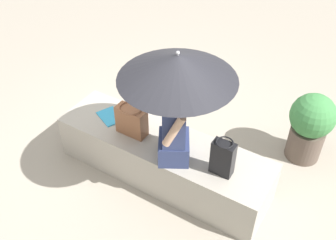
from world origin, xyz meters
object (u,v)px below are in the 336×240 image
at_px(tote_bag_canvas, 223,158).
at_px(magazine, 110,116).
at_px(handbag_black, 132,120).
at_px(parasol, 178,67).
at_px(planter_far, 310,125).
at_px(person_seated, 174,124).

height_order(tote_bag_canvas, magazine, tote_bag_canvas).
relative_size(handbag_black, magazine, 1.16).
relative_size(parasol, handbag_black, 3.47).
xyz_separation_m(parasol, planter_far, (0.94, 1.18, -1.03)).
height_order(handbag_black, magazine, handbag_black).
relative_size(person_seated, tote_bag_canvas, 2.44).
bearing_deg(handbag_black, person_seated, -6.63).
xyz_separation_m(handbag_black, tote_bag_canvas, (0.99, -0.01, 0.02)).
relative_size(handbag_black, planter_far, 0.40).
bearing_deg(parasol, person_seated, -167.32).
height_order(parasol, magazine, parasol).
bearing_deg(person_seated, magazine, 170.74).
bearing_deg(tote_bag_canvas, handbag_black, 179.18).
relative_size(person_seated, magazine, 3.21).
distance_m(person_seated, tote_bag_canvas, 0.52).
distance_m(parasol, magazine, 1.33).
height_order(parasol, handbag_black, parasol).
relative_size(tote_bag_canvas, planter_far, 0.46).
relative_size(person_seated, planter_far, 1.12).
distance_m(parasol, handbag_black, 0.99).
bearing_deg(magazine, tote_bag_canvas, 20.66).
bearing_deg(handbag_black, parasol, -5.84).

